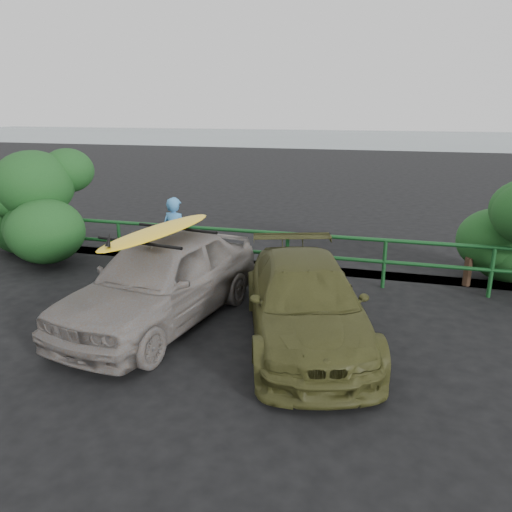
{
  "coord_description": "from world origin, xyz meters",
  "views": [
    {
      "loc": [
        3.1,
        -4.95,
        3.54
      ],
      "look_at": [
        0.91,
        2.84,
        1.13
      ],
      "focal_mm": 35.0,
      "sensor_mm": 36.0,
      "label": 1
    }
  ],
  "objects": [
    {
      "name": "man",
      "position": [
        -1.45,
        4.76,
        0.85
      ],
      "size": [
        0.71,
        0.56,
        1.7
      ],
      "primitive_type": "imported",
      "rotation": [
        0.0,
        0.0,
        2.88
      ],
      "color": "teal",
      "rests_on": "ground"
    },
    {
      "name": "ocean",
      "position": [
        0.0,
        60.0,
        0.0
      ],
      "size": [
        200.0,
        200.0,
        0.0
      ],
      "primitive_type": "plane",
      "color": "slate",
      "rests_on": "ground"
    },
    {
      "name": "surfboard",
      "position": [
        -0.59,
        2.27,
        1.6
      ],
      "size": [
        1.07,
        2.95,
        0.09
      ],
      "primitive_type": "ellipsoid",
      "rotation": [
        0.0,
        0.0,
        -0.16
      ],
      "color": "yellow",
      "rests_on": "roof_rack"
    },
    {
      "name": "sedan",
      "position": [
        -0.59,
        2.27,
        0.75
      ],
      "size": [
        2.47,
        4.63,
        1.5
      ],
      "primitive_type": "imported",
      "rotation": [
        0.0,
        0.0,
        -0.16
      ],
      "color": "slate",
      "rests_on": "ground"
    },
    {
      "name": "shrub_left",
      "position": [
        -4.8,
        5.4,
        1.24
      ],
      "size": [
        3.2,
        2.4,
        2.48
      ],
      "primitive_type": null,
      "color": "#1B4A1C",
      "rests_on": "ground"
    },
    {
      "name": "olive_vehicle",
      "position": [
        1.88,
        2.25,
        0.63
      ],
      "size": [
        3.0,
        4.66,
        1.26
      ],
      "primitive_type": "imported",
      "rotation": [
        0.0,
        0.0,
        0.31
      ],
      "color": "#41421D",
      "rests_on": "ground"
    },
    {
      "name": "shrub_right",
      "position": [
        5.0,
        5.5,
        1.2
      ],
      "size": [
        3.2,
        2.4,
        2.4
      ],
      "primitive_type": null,
      "color": "#1B4A1C",
      "rests_on": "ground"
    },
    {
      "name": "ground",
      "position": [
        0.0,
        0.0,
        0.0
      ],
      "size": [
        80.0,
        80.0,
        0.0
      ],
      "primitive_type": "plane",
      "color": "black"
    },
    {
      "name": "roof_rack",
      "position": [
        -0.59,
        2.27,
        1.53
      ],
      "size": [
        1.75,
        1.36,
        0.05
      ],
      "primitive_type": null,
      "rotation": [
        0.0,
        0.0,
        -0.16
      ],
      "color": "black",
      "rests_on": "sedan"
    },
    {
      "name": "guardrail",
      "position": [
        0.0,
        5.0,
        0.52
      ],
      "size": [
        14.0,
        0.08,
        1.04
      ],
      "primitive_type": null,
      "color": "#13451C",
      "rests_on": "ground"
    }
  ]
}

